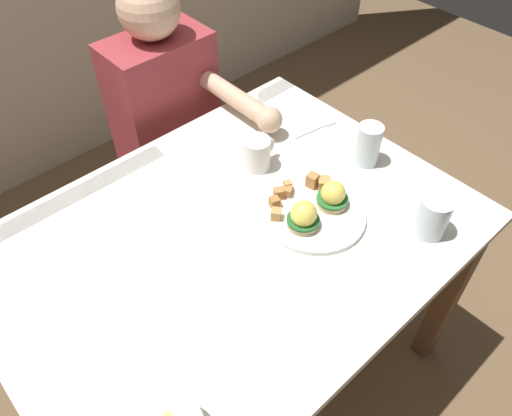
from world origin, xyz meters
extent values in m
plane|color=brown|center=(0.00, 0.00, 0.00)|extent=(6.00, 6.00, 0.00)
cube|color=white|center=(0.00, 0.00, 0.73)|extent=(1.20, 0.90, 0.03)
cube|color=#3F7F51|center=(0.00, -0.40, 0.74)|extent=(1.20, 0.06, 0.00)
cube|color=#3F7F51|center=(0.00, 0.40, 0.74)|extent=(1.20, 0.06, 0.00)
cube|color=brown|center=(0.55, -0.40, 0.36)|extent=(0.06, 0.06, 0.71)
cube|color=brown|center=(-0.55, 0.40, 0.36)|extent=(0.06, 0.06, 0.71)
cube|color=brown|center=(0.55, 0.40, 0.36)|extent=(0.06, 0.06, 0.71)
cylinder|color=white|center=(0.20, -0.10, 0.75)|extent=(0.27, 0.27, 0.01)
cylinder|color=tan|center=(0.14, -0.11, 0.76)|extent=(0.08, 0.08, 0.02)
cylinder|color=#236028|center=(0.14, -0.11, 0.78)|extent=(0.08, 0.08, 0.01)
sphere|color=#F7DB56|center=(0.14, -0.11, 0.80)|extent=(0.07, 0.07, 0.07)
cylinder|color=tan|center=(0.25, -0.11, 0.76)|extent=(0.08, 0.08, 0.02)
cylinder|color=#286B2D|center=(0.25, -0.11, 0.78)|extent=(0.08, 0.08, 0.01)
sphere|color=#F7DB56|center=(0.25, -0.11, 0.80)|extent=(0.07, 0.07, 0.07)
cube|color=#B77A42|center=(0.19, 0.00, 0.77)|extent=(0.04, 0.04, 0.03)
cube|color=#B77A42|center=(0.17, 0.01, 0.77)|extent=(0.03, 0.03, 0.03)
cube|color=tan|center=(0.28, -0.05, 0.77)|extent=(0.04, 0.04, 0.03)
cube|color=#AD7038|center=(0.29, -0.05, 0.77)|extent=(0.05, 0.05, 0.03)
cube|color=#AD7038|center=(0.14, -0.01, 0.77)|extent=(0.03, 0.03, 0.03)
cube|color=tan|center=(0.21, 0.01, 0.77)|extent=(0.03, 0.03, 0.03)
cube|color=tan|center=(0.11, -0.04, 0.77)|extent=(0.04, 0.04, 0.03)
cube|color=#B77A42|center=(0.27, -0.02, 0.77)|extent=(0.03, 0.03, 0.04)
cylinder|color=white|center=(0.22, 0.15, 0.79)|extent=(0.08, 0.08, 0.09)
cylinder|color=black|center=(0.22, 0.15, 0.83)|extent=(0.07, 0.07, 0.01)
torus|color=white|center=(0.26, 0.15, 0.79)|extent=(0.06, 0.02, 0.06)
cube|color=silver|center=(0.45, 0.16, 0.74)|extent=(0.12, 0.03, 0.00)
cube|color=silver|center=(0.53, 0.15, 0.74)|extent=(0.04, 0.03, 0.00)
cylinder|color=silver|center=(0.47, -0.05, 0.80)|extent=(0.07, 0.07, 0.13)
cylinder|color=silver|center=(0.47, -0.05, 0.78)|extent=(0.06, 0.06, 0.08)
cylinder|color=silver|center=(0.37, -0.33, 0.80)|extent=(0.08, 0.08, 0.11)
cylinder|color=silver|center=(0.37, -0.33, 0.77)|extent=(0.07, 0.07, 0.06)
cylinder|color=#33333D|center=(0.13, 0.53, 0.23)|extent=(0.11, 0.11, 0.45)
cylinder|color=#33333D|center=(0.31, 0.53, 0.23)|extent=(0.11, 0.11, 0.45)
cube|color=#993338|center=(0.22, 0.63, 0.70)|extent=(0.34, 0.20, 0.50)
sphere|color=#DBAD89|center=(0.22, 0.63, 1.04)|extent=(0.19, 0.19, 0.19)
cylinder|color=#DBAD89|center=(0.34, 0.38, 0.80)|extent=(0.06, 0.30, 0.06)
sphere|color=#DBAD89|center=(0.34, 0.23, 0.80)|extent=(0.08, 0.08, 0.08)
camera|label=1|loc=(-0.51, -0.65, 1.71)|focal=35.17mm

